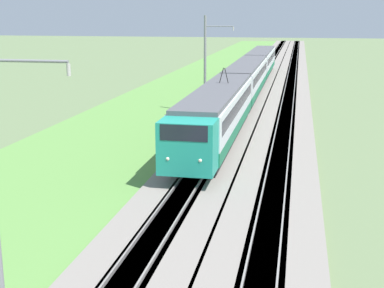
% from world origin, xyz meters
% --- Properties ---
extents(ballast_main, '(240.00, 4.40, 0.30)m').
position_xyz_m(ballast_main, '(50.00, 0.00, 0.15)').
color(ballast_main, gray).
rests_on(ballast_main, ground).
extents(ballast_adjacent, '(240.00, 4.40, 0.30)m').
position_xyz_m(ballast_adjacent, '(50.00, -4.27, 0.15)').
color(ballast_adjacent, gray).
rests_on(ballast_adjacent, ground).
extents(track_main, '(240.00, 1.57, 0.45)m').
position_xyz_m(track_main, '(50.00, 0.00, 0.16)').
color(track_main, '#4C4238').
rests_on(track_main, ground).
extents(track_adjacent, '(240.00, 1.57, 0.45)m').
position_xyz_m(track_adjacent, '(50.00, -4.27, 0.16)').
color(track_adjacent, '#4C4238').
rests_on(track_adjacent, ground).
extents(grass_verge, '(240.00, 13.51, 0.12)m').
position_xyz_m(grass_verge, '(50.00, 6.79, 0.06)').
color(grass_verge, '#5B8E42').
rests_on(grass_verge, ground).
extents(passenger_train, '(60.91, 2.90, 4.95)m').
position_xyz_m(passenger_train, '(47.43, 0.00, 2.31)').
color(passenger_train, teal).
rests_on(passenger_train, ground).
extents(catenary_mast_mid, '(0.22, 2.56, 8.52)m').
position_xyz_m(catenary_mast_mid, '(38.50, 2.72, 4.40)').
color(catenary_mast_mid, slate).
rests_on(catenary_mast_mid, ground).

